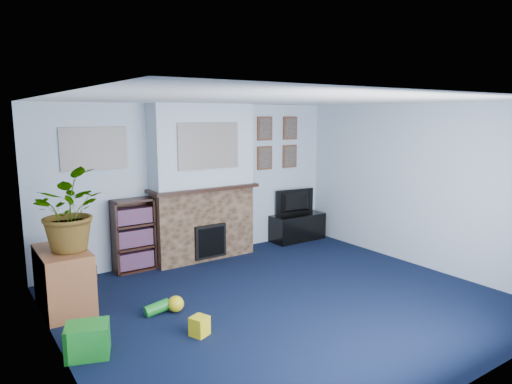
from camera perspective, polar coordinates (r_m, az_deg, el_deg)
floor at (r=5.71m, az=3.49°, el=-13.42°), size 5.00×4.50×0.01m
ceiling at (r=5.26m, az=3.76°, el=11.41°), size 5.00×4.50×0.01m
wall_back at (r=7.24m, az=-7.42°, el=1.34°), size 5.00×0.04×2.40m
wall_front at (r=3.89m, az=24.63°, el=-6.71°), size 5.00×0.04×2.40m
wall_left at (r=4.33m, az=-23.57°, el=-5.05°), size 0.04×4.50×2.40m
wall_right at (r=7.15m, az=19.61°, el=0.76°), size 0.04×4.50×2.40m
chimney_breast at (r=7.06m, az=-6.66°, el=1.01°), size 1.72×0.50×2.40m
collage_main at (r=6.81m, az=-5.93°, el=5.76°), size 1.00×0.03×0.68m
collage_left at (r=6.61m, az=-19.58°, el=5.14°), size 0.90×0.03×0.58m
portrait_tl at (r=7.82m, az=1.10°, el=7.92°), size 0.30×0.03×0.40m
portrait_tr at (r=8.15m, az=4.28°, el=7.97°), size 0.30×0.03×0.40m
portrait_bl at (r=7.85m, az=1.09°, el=4.28°), size 0.30×0.03×0.40m
portrait_br at (r=8.18m, az=4.23°, el=4.47°), size 0.30×0.03×0.40m
tv_stand at (r=8.27m, az=5.18°, el=-4.46°), size 1.00×0.42×0.47m
television at (r=8.18m, az=5.14°, el=-1.25°), size 0.77×0.20×0.44m
bookshelf at (r=6.82m, az=-15.07°, el=-5.43°), size 0.58×0.28×1.05m
sideboard at (r=5.81m, az=-22.91°, el=-10.10°), size 0.51×0.92×0.71m
potted_plant at (r=5.56m, az=-22.85°, el=-2.17°), size 0.77×0.87×0.91m
mantel_clock at (r=6.96m, az=-7.35°, el=1.18°), size 0.10×0.06×0.13m
mantel_candle at (r=7.12m, az=-4.81°, el=1.50°), size 0.05×0.05×0.16m
mantel_teddy at (r=6.79m, az=-10.33°, el=0.85°), size 0.12×0.12×0.12m
mantel_can at (r=7.36m, az=-1.68°, el=1.64°), size 0.07×0.07×0.13m
green_crate at (r=4.76m, az=-20.29°, el=-17.13°), size 0.47×0.42×0.31m
toy_ball at (r=5.46m, az=-10.00°, el=-13.65°), size 0.19×0.19×0.19m
toy_block at (r=4.90m, az=-7.08°, el=-16.17°), size 0.21×0.21×0.20m
toy_tube at (r=5.46m, az=-12.24°, el=-13.98°), size 0.30×0.13×0.17m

